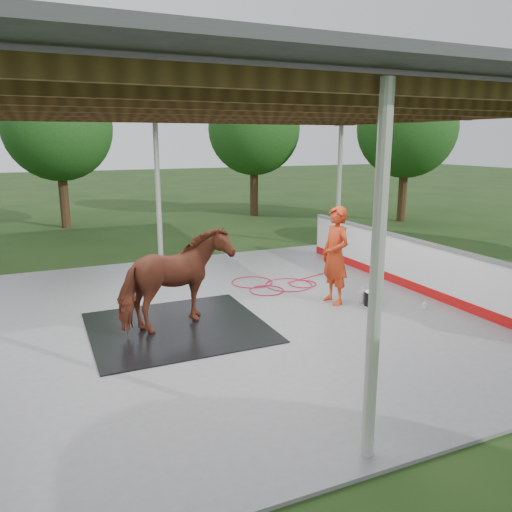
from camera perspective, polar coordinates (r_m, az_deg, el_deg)
name	(u,v)px	position (r m, az deg, el deg)	size (l,w,h in m)	color
ground	(219,318)	(9.67, -4.26, -7.13)	(100.00, 100.00, 0.00)	#1E3814
concrete_slab	(219,317)	(9.66, -4.26, -6.99)	(12.00, 10.00, 0.05)	slate
pavilion_structure	(215,103)	(9.09, -4.70, 17.03)	(12.60, 10.60, 4.05)	beige
dasher_board	(411,265)	(11.78, 17.26, -0.97)	(0.16, 8.00, 1.15)	#B70F0F
tree_belt	(214,116)	(10.03, -4.77, 15.64)	(28.00, 28.00, 5.80)	#382314
rubber_mat	(178,327)	(9.16, -8.92, -8.02)	(3.05, 2.86, 0.02)	black
horse	(176,280)	(8.88, -9.12, -2.72)	(0.94, 2.06, 1.74)	brown
handler	(335,255)	(10.26, 9.07, 0.06)	(0.73, 0.48, 2.00)	red
wash_bucket	(372,298)	(10.45, 13.12, -4.72)	(0.31, 0.31, 0.29)	black
soap_bottle_a	(362,295)	(10.58, 12.00, -4.39)	(0.12, 0.12, 0.32)	silver
soap_bottle_b	(425,305)	(10.54, 18.73, -5.30)	(0.08, 0.08, 0.17)	#338CD8
hose_coil	(276,285)	(11.59, 2.25, -3.31)	(2.44, 1.62, 0.02)	#B10C2F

